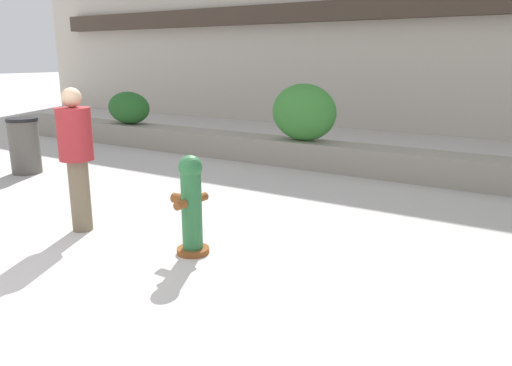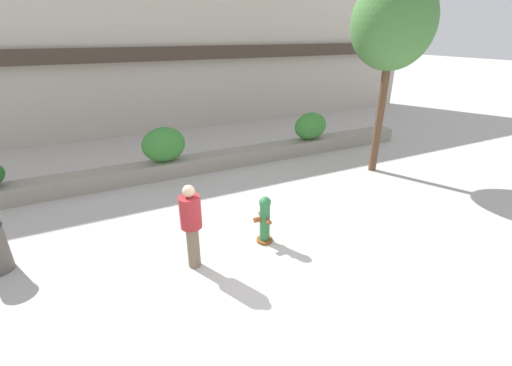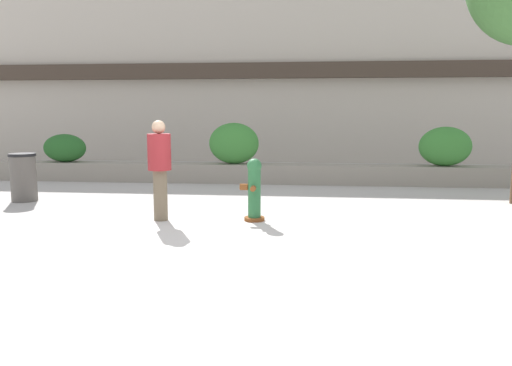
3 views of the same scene
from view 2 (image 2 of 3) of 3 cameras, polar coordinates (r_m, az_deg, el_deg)
ground_plane at (r=6.41m, az=1.24°, el=-17.18°), size 120.00×120.00×0.00m
building_facade at (r=16.41m, az=-19.93°, el=21.82°), size 30.00×1.36×8.00m
planter_wall_low at (r=11.24m, az=-13.04°, el=2.62°), size 18.00×0.70×0.50m
hedge_bush_1 at (r=10.92m, az=-15.12°, el=6.19°), size 1.33×0.67×1.09m
hedge_bush_2 at (r=13.04m, az=9.08°, el=9.35°), size 1.32×0.69×1.00m
fire_hydrant at (r=7.33m, az=1.44°, el=-6.07°), size 0.43×0.47×1.08m
street_tree at (r=11.28m, az=21.90°, el=23.34°), size 2.46×2.22×5.74m
pedestrian at (r=6.49m, az=-10.75°, el=-6.37°), size 0.56×0.56×1.73m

